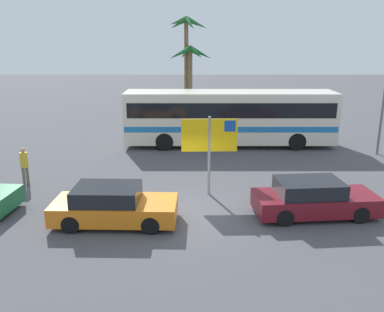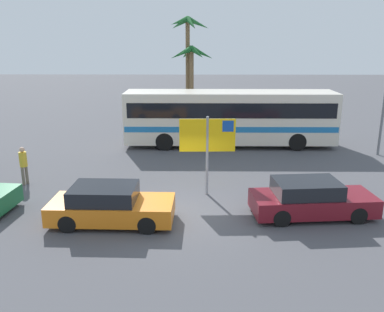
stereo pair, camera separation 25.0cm
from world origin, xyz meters
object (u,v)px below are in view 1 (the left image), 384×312
(ferry_sign, at_px, (209,138))
(car_orange, at_px, (111,206))
(bus_front_coach, at_px, (228,115))
(pedestrian_near_sign, at_px, (22,163))
(car_maroon, at_px, (312,198))

(ferry_sign, bearing_deg, car_orange, -142.87)
(bus_front_coach, height_order, car_orange, bus_front_coach)
(bus_front_coach, xyz_separation_m, pedestrian_near_sign, (-9.36, -6.89, -0.81))
(bus_front_coach, bearing_deg, car_orange, -114.44)
(pedestrian_near_sign, bearing_deg, car_orange, -6.73)
(car_maroon, relative_size, car_orange, 1.05)
(car_maroon, bearing_deg, ferry_sign, 144.52)
(ferry_sign, bearing_deg, car_maroon, -32.10)
(car_maroon, relative_size, pedestrian_near_sign, 2.66)
(car_orange, bearing_deg, ferry_sign, 40.19)
(ferry_sign, bearing_deg, bus_front_coach, 77.97)
(car_orange, bearing_deg, pedestrian_near_sign, 140.86)
(bus_front_coach, bearing_deg, pedestrian_near_sign, -143.64)
(ferry_sign, distance_m, car_orange, 4.69)
(car_maroon, height_order, car_orange, same)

